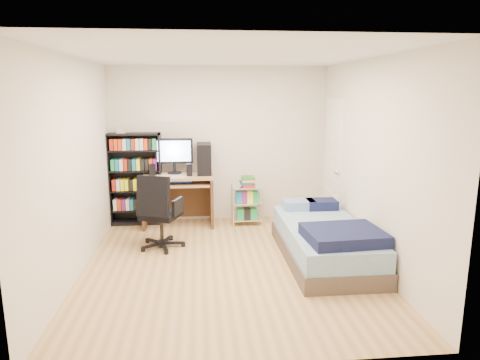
{
  "coord_description": "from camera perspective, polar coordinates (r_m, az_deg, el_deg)",
  "views": [
    {
      "loc": [
        -0.34,
        -4.95,
        2.11
      ],
      "look_at": [
        0.18,
        0.4,
        0.99
      ],
      "focal_mm": 32.0,
      "sensor_mm": 36.0,
      "label": 1
    }
  ],
  "objects": [
    {
      "name": "room",
      "position": [
        5.04,
        -1.62,
        1.98
      ],
      "size": [
        3.58,
        4.08,
        2.58
      ],
      "color": "tan",
      "rests_on": "ground"
    },
    {
      "name": "media_shelf",
      "position": [
        7.0,
        -13.77,
        0.28
      ],
      "size": [
        0.82,
        0.27,
        1.52
      ],
      "color": "black",
      "rests_on": "room"
    },
    {
      "name": "office_chair",
      "position": [
        5.92,
        -10.62,
        -5.9
      ],
      "size": [
        0.8,
        0.8,
        1.04
      ],
      "rotation": [
        0.0,
        0.0,
        -0.37
      ],
      "color": "black",
      "rests_on": "room"
    },
    {
      "name": "wire_cart",
      "position": [
        6.83,
        0.92,
        -1.82
      ],
      "size": [
        0.48,
        0.34,
        0.77
      ],
      "rotation": [
        0.0,
        0.0,
        0.0
      ],
      "color": "white",
      "rests_on": "room"
    },
    {
      "name": "computer_desk",
      "position": [
        6.84,
        -7.34,
        0.18
      ],
      "size": [
        1.09,
        0.63,
        1.38
      ],
      "color": "#AB7D57",
      "rests_on": "room"
    },
    {
      "name": "bed",
      "position": [
        5.57,
        11.27,
        -7.9
      ],
      "size": [
        1.0,
        2.01,
        0.57
      ],
      "color": "brown",
      "rests_on": "room"
    },
    {
      "name": "door",
      "position": [
        6.72,
        12.41,
        2.03
      ],
      "size": [
        0.12,
        0.8,
        2.0
      ],
      "color": "white",
      "rests_on": "room"
    }
  ]
}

